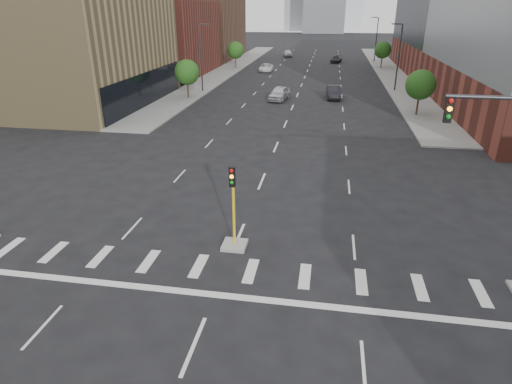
% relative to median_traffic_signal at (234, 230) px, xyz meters
% --- Properties ---
extents(sidewalk_left_far, '(5.00, 92.00, 0.15)m').
position_rel_median_traffic_signal_xyz_m(sidewalk_left_far, '(-15.00, 65.03, -0.90)').
color(sidewalk_left_far, gray).
rests_on(sidewalk_left_far, ground).
extents(sidewalk_right_far, '(5.00, 92.00, 0.15)m').
position_rel_median_traffic_signal_xyz_m(sidewalk_right_far, '(15.00, 65.03, -0.90)').
color(sidewalk_right_far, gray).
rests_on(sidewalk_right_far, ground).
extents(building_left_mid, '(20.00, 24.00, 14.00)m').
position_rel_median_traffic_signal_xyz_m(building_left_mid, '(-27.50, 31.03, 6.03)').
color(building_left_mid, '#907B51').
rests_on(building_left_mid, ground).
extents(building_left_far_a, '(20.00, 22.00, 12.00)m').
position_rel_median_traffic_signal_xyz_m(building_left_far_a, '(-27.50, 57.03, 5.03)').
color(building_left_far_a, brown).
rests_on(building_left_far_a, ground).
extents(building_left_far_b, '(20.00, 24.00, 13.00)m').
position_rel_median_traffic_signal_xyz_m(building_left_far_b, '(-27.50, 83.03, 5.53)').
color(building_left_far_b, brown).
rests_on(building_left_far_b, ground).
extents(median_traffic_signal, '(1.20, 1.20, 4.40)m').
position_rel_median_traffic_signal_xyz_m(median_traffic_signal, '(0.00, 0.00, 0.00)').
color(median_traffic_signal, '#999993').
rests_on(median_traffic_signal, ground).
extents(streetlight_right_a, '(1.60, 0.22, 9.07)m').
position_rel_median_traffic_signal_xyz_m(streetlight_right_a, '(13.41, 46.03, 4.04)').
color(streetlight_right_a, '#2D2D30').
rests_on(streetlight_right_a, ground).
extents(streetlight_right_b, '(1.60, 0.22, 9.07)m').
position_rel_median_traffic_signal_xyz_m(streetlight_right_b, '(13.41, 81.03, 4.04)').
color(streetlight_right_b, '#2D2D30').
rests_on(streetlight_right_b, ground).
extents(streetlight_left, '(1.60, 0.22, 9.07)m').
position_rel_median_traffic_signal_xyz_m(streetlight_left, '(-13.41, 41.03, 4.04)').
color(streetlight_left, '#2D2D30').
rests_on(streetlight_left, ground).
extents(tree_left_near, '(3.20, 3.20, 4.85)m').
position_rel_median_traffic_signal_xyz_m(tree_left_near, '(-14.00, 36.03, 2.42)').
color(tree_left_near, '#382619').
rests_on(tree_left_near, ground).
extents(tree_left_far, '(3.20, 3.20, 4.85)m').
position_rel_median_traffic_signal_xyz_m(tree_left_far, '(-14.00, 66.03, 2.42)').
color(tree_left_far, '#382619').
rests_on(tree_left_far, ground).
extents(tree_right_near, '(3.20, 3.20, 4.85)m').
position_rel_median_traffic_signal_xyz_m(tree_right_near, '(14.00, 31.03, 2.42)').
color(tree_right_near, '#382619').
rests_on(tree_right_near, ground).
extents(tree_right_far, '(3.20, 3.20, 4.85)m').
position_rel_median_traffic_signal_xyz_m(tree_right_far, '(14.00, 71.03, 2.42)').
color(tree_right_far, '#382619').
rests_on(tree_right_far, ground).
extents(car_near_left, '(2.73, 5.25, 1.71)m').
position_rel_median_traffic_signal_xyz_m(car_near_left, '(-2.09, 37.20, -0.12)').
color(car_near_left, silver).
rests_on(car_near_left, ground).
extents(car_mid_right, '(1.99, 5.05, 1.64)m').
position_rel_median_traffic_signal_xyz_m(car_mid_right, '(4.88, 39.29, -0.15)').
color(car_mid_right, black).
rests_on(car_mid_right, ground).
extents(car_far_left, '(2.37, 4.95, 1.36)m').
position_rel_median_traffic_signal_xyz_m(car_far_left, '(-7.57, 62.86, -0.29)').
color(car_far_left, white).
rests_on(car_far_left, ground).
extents(car_deep_right, '(2.68, 4.99, 1.37)m').
position_rel_median_traffic_signal_xyz_m(car_deep_right, '(5.35, 78.78, -0.29)').
color(car_deep_right, black).
rests_on(car_deep_right, ground).
extents(car_distant, '(2.64, 4.88, 1.58)m').
position_rel_median_traffic_signal_xyz_m(car_distant, '(-6.02, 88.55, -0.18)').
color(car_distant, silver).
rests_on(car_distant, ground).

